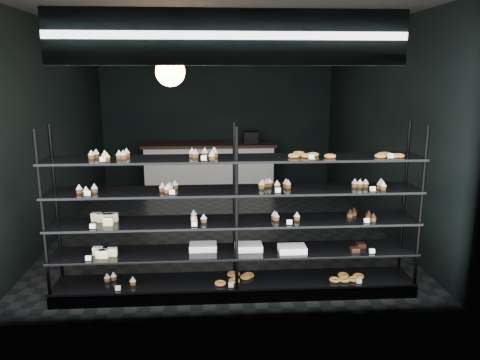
% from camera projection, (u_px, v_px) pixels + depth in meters
% --- Properties ---
extents(room, '(5.01, 6.01, 3.20)m').
position_uv_depth(room, '(221.00, 128.00, 7.32)').
color(room, black).
rests_on(room, ground).
extents(display_shelf, '(4.00, 0.50, 1.91)m').
position_uv_depth(display_shelf, '(233.00, 241.00, 5.15)').
color(display_shelf, black).
rests_on(display_shelf, room).
extents(signage, '(3.30, 0.05, 0.50)m').
position_uv_depth(signage, '(229.00, 37.00, 4.21)').
color(signage, '#0B0E38').
rests_on(signage, room).
extents(pendant_lamp, '(0.35, 0.35, 0.91)m').
position_uv_depth(pendant_lamp, '(170.00, 72.00, 5.61)').
color(pendant_lamp, black).
rests_on(pendant_lamp, room).
extents(service_counter, '(2.79, 0.65, 1.23)m').
position_uv_depth(service_counter, '(210.00, 166.00, 9.98)').
color(service_counter, silver).
rests_on(service_counter, room).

